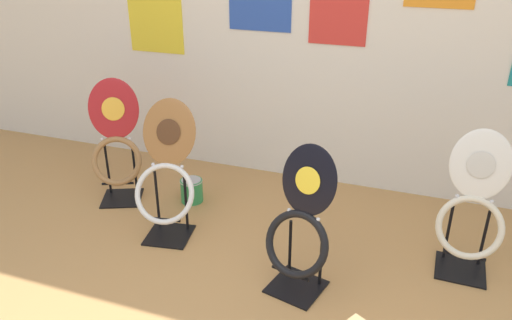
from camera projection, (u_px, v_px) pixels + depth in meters
wall_back at (334, 11)px, 3.45m from camera, size 8.00×0.07×2.60m
toilet_seat_display_crimson_swirl at (116, 145)px, 3.55m from camera, size 0.43×0.39×0.89m
toilet_seat_display_woodgrain at (167, 176)px, 3.12m from camera, size 0.42×0.42×0.88m
toilet_seat_display_jazz_black at (301, 227)px, 2.65m from camera, size 0.40×0.35×0.83m
toilet_seat_display_white_plain at (473, 208)px, 2.78m from camera, size 0.37×0.30×0.85m
paint_can at (192, 190)px, 3.64m from camera, size 0.17×0.17×0.17m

